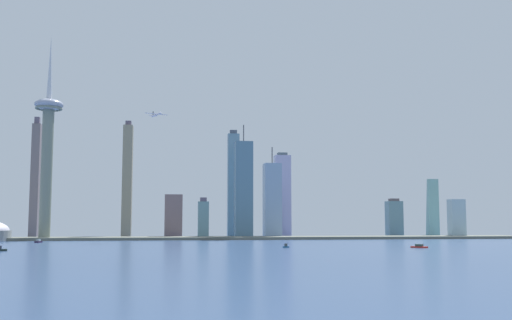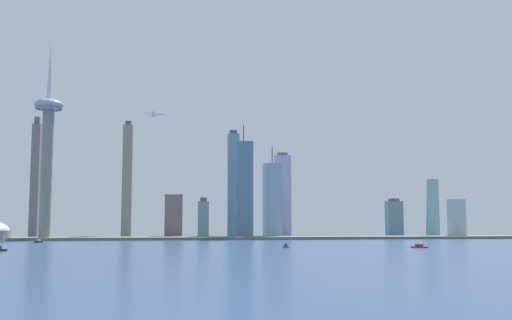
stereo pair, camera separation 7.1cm
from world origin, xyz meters
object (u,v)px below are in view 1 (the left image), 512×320
Objects in this scene: skyscraper_4 at (457,219)px; boat_4 at (419,246)px; skyscraper_2 at (35,179)px; skyscraper_5 at (127,180)px; skyscraper_10 at (430,207)px; skyscraper_7 at (243,190)px; boat_1 at (38,241)px; skyscraper_3 at (233,185)px; skyscraper_0 at (173,216)px; skyscraper_6 at (203,219)px; skyscraper_8 at (282,196)px; skyscraper_1 at (272,201)px; boat_3 at (286,246)px; skyscraper_9 at (394,219)px; observation_tower at (48,140)px; airplane at (156,115)px.

skyscraper_4 reaches higher than boat_4.
skyscraper_2 is at bearing 7.02° from boat_4.
skyscraper_5 is (140.09, -4.32, -0.85)m from skyscraper_2.
skyscraper_2 is at bearing 179.29° from skyscraper_10.
skyscraper_7 is 367.98m from boat_4.
skyscraper_2 is 12.78× the size of boat_1.
skyscraper_2 reaches higher than skyscraper_3.
boat_4 is at bearing -107.12° from boat_1.
skyscraper_0 is 441.25m from skyscraper_4.
skyscraper_5 is 1.07× the size of skyscraper_7.
skyscraper_6 is at bearing -170.56° from skyscraper_10.
skyscraper_4 is 275.74m from skyscraper_8.
skyscraper_2 is 1.77× the size of skyscraper_10.
skyscraper_8 is (131.21, 61.15, 38.38)m from skyscraper_6.
skyscraper_1 is at bearing -13.51° from skyscraper_5.
boat_4 is at bearing -23.22° from boat_3.
skyscraper_1 is at bearing -169.89° from skyscraper_10.
boat_1 is at bearing -161.24° from skyscraper_9.
airplane is (149.81, -64.44, 28.59)m from observation_tower.
skyscraper_2 is 6.34× the size of airplane.
skyscraper_5 is (102.85, 102.42, -48.12)m from observation_tower.
boat_4 is (-204.63, -325.00, -28.71)m from skyscraper_4.
skyscraper_9 is at bearing -167.47° from skyscraper_10.
skyscraper_7 is at bearing -19.28° from skyscraper_5.
boat_1 is 0.50× the size of airplane.
skyscraper_1 is at bearing 8.59° from observation_tower.
skyscraper_5 is 6.21× the size of airplane.
skyscraper_8 is 393.23m from boat_1.
skyscraper_5 reaches higher than skyscraper_9.
skyscraper_2 is 642.48m from skyscraper_10.
skyscraper_6 is 0.35× the size of skyscraper_7.
skyscraper_8 is at bearing -1.51° from skyscraper_5.
boat_1 reaches higher than boat_4.
boat_3 is (-332.68, -301.30, -28.57)m from skyscraper_4.
skyscraper_6 is at bearing 122.12° from airplane.
skyscraper_1 reaches higher than skyscraper_9.
observation_tower reaches higher than skyscraper_10.
airplane is at bearing -147.05° from skyscraper_1.
skyscraper_7 is 320.76m from boat_3.
observation_tower is 165.57m from airplane.
skyscraper_10 is 3.58× the size of airplane.
boat_3 is (-42.74, -321.02, -55.71)m from skyscraper_1.
skyscraper_10 is at bearing 98.97° from skyscraper_4.
skyscraper_6 is at bearing -172.33° from skyscraper_1.
skyscraper_1 is at bearing -55.72° from boat_1.
skyscraper_1 is 213.05m from skyscraper_9.
skyscraper_0 is 230.74m from boat_1.
observation_tower is 550.57m from skyscraper_9.
boat_3 is at bearing 38.50° from boat_4.
skyscraper_6 is 75.54m from skyscraper_7.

